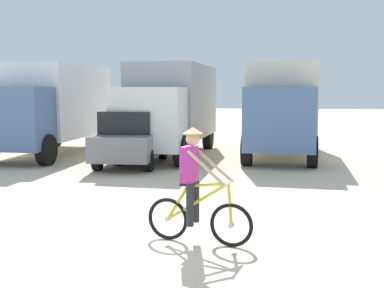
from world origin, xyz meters
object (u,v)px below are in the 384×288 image
box_truck_avon_van (53,105)px  box_truck_cream_rv (282,105)px  box_truck_grey_hauler (171,105)px  cyclist_orange_shirt (195,190)px  sedan_parked (132,138)px

box_truck_avon_van → box_truck_cream_rv: 8.59m
box_truck_avon_van → box_truck_grey_hauler: same height
box_truck_avon_van → cyclist_orange_shirt: 12.08m
sedan_parked → cyclist_orange_shirt: cyclist_orange_shirt is taller
box_truck_avon_van → sedan_parked: 4.39m
box_truck_grey_hauler → cyclist_orange_shirt: (2.25, -10.29, -1.03)m
box_truck_avon_van → cyclist_orange_shirt: (6.72, -9.99, -1.03)m
box_truck_avon_van → box_truck_grey_hauler: size_ratio=0.99×
cyclist_orange_shirt → box_truck_avon_van: bearing=123.9°
box_truck_cream_rv → sedan_parked: (-4.90, -2.98, -0.99)m
box_truck_cream_rv → box_truck_avon_van: bearing=-175.0°
box_truck_avon_van → box_truck_grey_hauler: bearing=4.0°
sedan_parked → box_truck_cream_rv: bearing=31.3°
box_truck_grey_hauler → cyclist_orange_shirt: box_truck_grey_hauler is taller
box_truck_grey_hauler → sedan_parked: 2.84m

